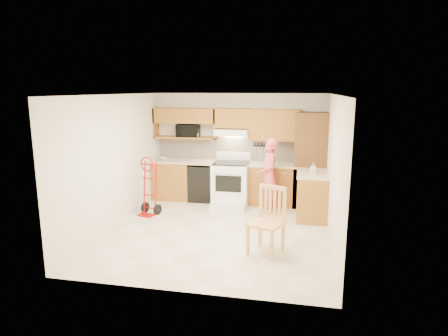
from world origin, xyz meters
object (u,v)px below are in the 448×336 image
(microwave, at_px, (188,130))
(hand_truck, at_px, (148,189))
(person, at_px, (269,175))
(range, at_px, (231,180))
(dining_chair, at_px, (266,221))

(microwave, height_order, hand_truck, microwave)
(person, xyz_separation_m, hand_truck, (-2.45, -0.69, -0.24))
(range, height_order, dining_chair, range)
(person, height_order, hand_truck, person)
(microwave, distance_m, hand_truck, 1.85)
(hand_truck, xyz_separation_m, dining_chair, (2.59, -1.48, -0.02))
(range, relative_size, person, 0.73)
(dining_chair, bearing_deg, range, 134.31)
(range, bearing_deg, person, -17.69)
(microwave, distance_m, range, 1.59)
(hand_truck, bearing_deg, microwave, 88.34)
(range, xyz_separation_m, hand_truck, (-1.57, -0.97, -0.03))
(hand_truck, bearing_deg, person, 32.48)
(range, height_order, person, person)
(hand_truck, bearing_deg, dining_chair, -12.88)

